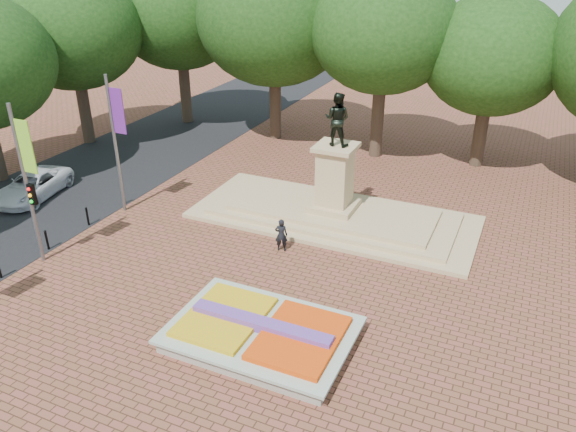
# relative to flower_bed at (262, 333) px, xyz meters

# --- Properties ---
(ground) EXTENTS (90.00, 90.00, 0.00)m
(ground) POSITION_rel_flower_bed_xyz_m (-1.03, 2.00, -0.38)
(ground) COLOR brown
(ground) RESTS_ON ground
(asphalt_street) EXTENTS (9.00, 90.00, 0.02)m
(asphalt_street) POSITION_rel_flower_bed_xyz_m (-16.03, 7.00, -0.37)
(asphalt_street) COLOR black
(asphalt_street) RESTS_ON ground
(flower_bed) EXTENTS (6.30, 4.30, 0.91)m
(flower_bed) POSITION_rel_flower_bed_xyz_m (0.00, 0.00, 0.00)
(flower_bed) COLOR gray
(flower_bed) RESTS_ON ground
(monument) EXTENTS (14.00, 6.00, 6.40)m
(monument) POSITION_rel_flower_bed_xyz_m (-1.03, 10.00, 0.50)
(monument) COLOR tan
(monument) RESTS_ON ground
(tree_row_back) EXTENTS (44.80, 8.80, 10.43)m
(tree_row_back) POSITION_rel_flower_bed_xyz_m (1.31, 20.00, 6.29)
(tree_row_back) COLOR #382B1E
(tree_row_back) RESTS_ON ground
(banner_poles) EXTENTS (0.88, 11.17, 7.00)m
(banner_poles) POSITION_rel_flower_bed_xyz_m (-11.10, 0.69, 3.50)
(banner_poles) COLOR slate
(banner_poles) RESTS_ON ground
(bollard_row) EXTENTS (0.12, 13.12, 0.98)m
(bollard_row) POSITION_rel_flower_bed_xyz_m (-11.73, 0.50, 0.15)
(bollard_row) COLOR black
(bollard_row) RESTS_ON ground
(van) EXTENTS (3.13, 5.20, 1.35)m
(van) POSITION_rel_flower_bed_xyz_m (-16.73, 5.80, 0.30)
(van) COLOR silver
(van) RESTS_ON ground
(pedestrian) EXTENTS (0.66, 0.54, 1.56)m
(pedestrian) POSITION_rel_flower_bed_xyz_m (-2.08, 6.08, 0.40)
(pedestrian) COLOR black
(pedestrian) RESTS_ON ground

